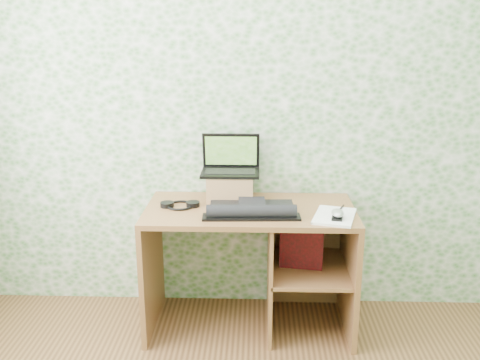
{
  "coord_description": "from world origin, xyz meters",
  "views": [
    {
      "loc": [
        0.04,
        -1.45,
        1.76
      ],
      "look_at": [
        -0.06,
        1.39,
        0.93
      ],
      "focal_mm": 40.0,
      "sensor_mm": 36.0,
      "label": 1
    }
  ],
  "objects_px": {
    "keyboard": "(252,209)",
    "notepad": "(335,216)",
    "desk": "(263,250)",
    "laptop": "(231,164)",
    "riser": "(230,187)"
  },
  "relations": [
    {
      "from": "notepad",
      "to": "keyboard",
      "type": "bearing_deg",
      "value": -170.34
    },
    {
      "from": "riser",
      "to": "keyboard",
      "type": "relative_size",
      "value": 0.5
    },
    {
      "from": "riser",
      "to": "laptop",
      "type": "relative_size",
      "value": 0.79
    },
    {
      "from": "keyboard",
      "to": "notepad",
      "type": "xyz_separation_m",
      "value": [
        0.45,
        -0.05,
        -0.02
      ]
    },
    {
      "from": "keyboard",
      "to": "notepad",
      "type": "bearing_deg",
      "value": -8.15
    },
    {
      "from": "riser",
      "to": "keyboard",
      "type": "distance_m",
      "value": 0.28
    },
    {
      "from": "desk",
      "to": "keyboard",
      "type": "distance_m",
      "value": 0.33
    },
    {
      "from": "laptop",
      "to": "notepad",
      "type": "height_order",
      "value": "laptop"
    },
    {
      "from": "desk",
      "to": "keyboard",
      "type": "bearing_deg",
      "value": -119.03
    },
    {
      "from": "notepad",
      "to": "desk",
      "type": "bearing_deg",
      "value": 171.85
    },
    {
      "from": "riser",
      "to": "keyboard",
      "type": "bearing_deg",
      "value": -61.34
    },
    {
      "from": "desk",
      "to": "notepad",
      "type": "bearing_deg",
      "value": -23.54
    },
    {
      "from": "desk",
      "to": "laptop",
      "type": "distance_m",
      "value": 0.55
    },
    {
      "from": "notepad",
      "to": "laptop",
      "type": "bearing_deg",
      "value": 166.62
    },
    {
      "from": "keyboard",
      "to": "riser",
      "type": "bearing_deg",
      "value": 116.24
    }
  ]
}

